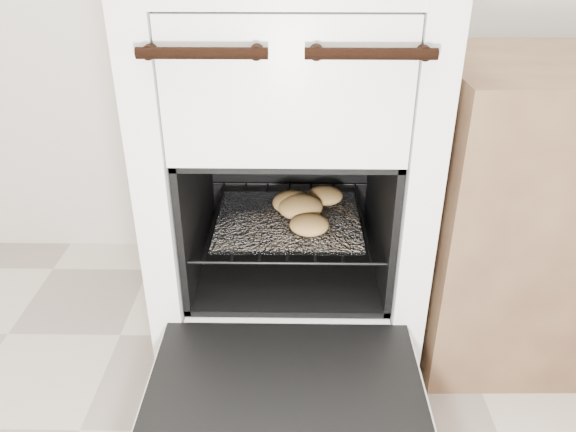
{
  "coord_description": "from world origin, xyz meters",
  "views": [
    {
      "loc": [
        0.18,
        -0.24,
        1.09
      ],
      "look_at": [
        0.16,
        0.98,
        0.43
      ],
      "focal_mm": 35.0,
      "sensor_mm": 36.0,
      "label": 1
    }
  ],
  "objects": [
    {
      "name": "stove",
      "position": [
        0.16,
        1.14,
        0.49
      ],
      "size": [
        0.65,
        0.73,
        1.0
      ],
      "color": "white",
      "rests_on": "ground"
    },
    {
      "name": "oven_door",
      "position": [
        0.16,
        0.59,
        0.22
      ],
      "size": [
        0.59,
        0.46,
        0.04
      ],
      "color": "black",
      "rests_on": "stove"
    },
    {
      "name": "oven_rack",
      "position": [
        0.16,
        1.07,
        0.38
      ],
      "size": [
        0.48,
        0.46,
        0.01
      ],
      "color": "black",
      "rests_on": "stove"
    },
    {
      "name": "foil_sheet",
      "position": [
        0.16,
        1.04,
        0.39
      ],
      "size": [
        0.37,
        0.33,
        0.01
      ],
      "primitive_type": "cube",
      "color": "silver",
      "rests_on": "oven_rack"
    },
    {
      "name": "baked_rolls",
      "position": [
        0.2,
        1.07,
        0.42
      ],
      "size": [
        0.22,
        0.28,
        0.06
      ],
      "color": "tan",
      "rests_on": "foil_sheet"
    },
    {
      "name": "counter",
      "position": [
        0.91,
        1.1,
        0.4
      ],
      "size": [
        0.8,
        0.55,
        0.79
      ],
      "primitive_type": "cube",
      "rotation": [
        0.0,
        0.0,
        0.02
      ],
      "color": "brown",
      "rests_on": "ground"
    }
  ]
}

